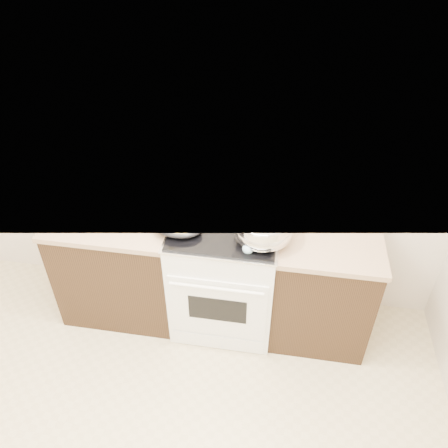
# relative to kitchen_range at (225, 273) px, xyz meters

# --- Properties ---
(room_shell) EXTENTS (4.10, 3.60, 2.75)m
(room_shell) POSITION_rel_kitchen_range_xyz_m (-0.35, -1.42, 1.21)
(room_shell) COLOR beige
(room_shell) RESTS_ON ground
(counter_left) EXTENTS (0.93, 0.67, 0.92)m
(counter_left) POSITION_rel_kitchen_range_xyz_m (-0.83, 0.01, -0.03)
(counter_left) COLOR black
(counter_left) RESTS_ON ground
(counter_right) EXTENTS (0.73, 0.67, 0.92)m
(counter_right) POSITION_rel_kitchen_range_xyz_m (0.73, 0.01, -0.03)
(counter_right) COLOR black
(counter_right) RESTS_ON ground
(kitchen_range) EXTENTS (0.78, 0.73, 1.22)m
(kitchen_range) POSITION_rel_kitchen_range_xyz_m (0.00, 0.00, 0.00)
(kitchen_range) COLOR white
(kitchen_range) RESTS_ON ground
(mixing_bowl) EXTENTS (0.51, 0.51, 0.24)m
(mixing_bowl) POSITION_rel_kitchen_range_xyz_m (0.27, -0.09, 0.55)
(mixing_bowl) COLOR silver
(mixing_bowl) RESTS_ON kitchen_range
(roasting_pan) EXTENTS (0.41, 0.33, 0.11)m
(roasting_pan) POSITION_rel_kitchen_range_xyz_m (-0.32, -0.10, 0.50)
(roasting_pan) COLOR black
(roasting_pan) RESTS_ON kitchen_range
(baking_sheet) EXTENTS (0.54, 0.46, 0.06)m
(baking_sheet) POSITION_rel_kitchen_range_xyz_m (-0.07, 0.28, 0.47)
(baking_sheet) COLOR black
(baking_sheet) RESTS_ON kitchen_range
(wooden_spoon) EXTENTS (0.14, 0.23, 0.04)m
(wooden_spoon) POSITION_rel_kitchen_range_xyz_m (-0.15, -0.04, 0.46)
(wooden_spoon) COLOR #A4874A
(wooden_spoon) RESTS_ON kitchen_range
(blue_ladle) EXTENTS (0.17, 0.24, 0.09)m
(blue_ladle) POSITION_rel_kitchen_range_xyz_m (0.20, -0.24, 0.48)
(blue_ladle) COLOR #97C6E1
(blue_ladle) RESTS_ON kitchen_range
(spice_jars) EXTENTS (0.40, 0.15, 0.13)m
(spice_jars) POSITION_rel_kitchen_range_xyz_m (-0.97, 0.17, 0.49)
(spice_jars) COLOR #BFB28C
(spice_jars) RESTS_ON counter_left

